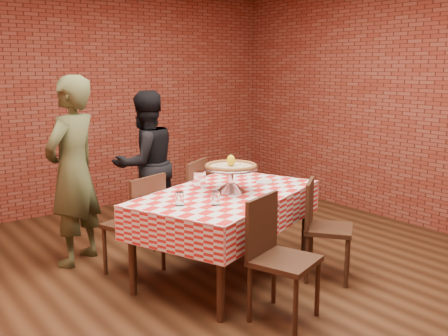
{
  "coord_description": "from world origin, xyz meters",
  "views": [
    {
      "loc": [
        -2.49,
        -3.22,
        1.83
      ],
      "look_at": [
        0.15,
        0.29,
        0.95
      ],
      "focal_mm": 40.82,
      "sensor_mm": 36.0,
      "label": 1
    }
  ],
  "objects_px": {
    "pizza_stand": "(231,179)",
    "diner_olive": "(73,171)",
    "chair_near_left": "(285,261)",
    "chair_near_right": "(329,231)",
    "water_glass_right": "(180,199)",
    "chair_far_right": "(179,204)",
    "table": "(226,234)",
    "water_glass_left": "(216,198)",
    "chair_far_left": "(133,224)",
    "diner_black": "(146,164)",
    "pizza": "(231,167)",
    "condiment_caddy": "(200,179)"
  },
  "relations": [
    {
      "from": "chair_near_left",
      "to": "chair_near_right",
      "type": "relative_size",
      "value": 1.04
    },
    {
      "from": "water_glass_left",
      "to": "diner_olive",
      "type": "bearing_deg",
      "value": 114.62
    },
    {
      "from": "water_glass_left",
      "to": "chair_far_right",
      "type": "relative_size",
      "value": 0.12
    },
    {
      "from": "water_glass_left",
      "to": "chair_far_left",
      "type": "distance_m",
      "value": 0.95
    },
    {
      "from": "water_glass_right",
      "to": "chair_near_right",
      "type": "relative_size",
      "value": 0.12
    },
    {
      "from": "pizza_stand",
      "to": "chair_far_left",
      "type": "height_order",
      "value": "pizza_stand"
    },
    {
      "from": "chair_near_right",
      "to": "table",
      "type": "bearing_deg",
      "value": 100.02
    },
    {
      "from": "pizza",
      "to": "water_glass_left",
      "type": "relative_size",
      "value": 4.23
    },
    {
      "from": "chair_far_left",
      "to": "diner_black",
      "type": "xyz_separation_m",
      "value": [
        0.62,
        0.9,
        0.34
      ]
    },
    {
      "from": "pizza_stand",
      "to": "water_glass_left",
      "type": "xyz_separation_m",
      "value": [
        -0.37,
        -0.28,
        -0.05
      ]
    },
    {
      "from": "table",
      "to": "diner_olive",
      "type": "xyz_separation_m",
      "value": [
        -0.95,
        1.09,
        0.5
      ]
    },
    {
      "from": "water_glass_right",
      "to": "chair_near_left",
      "type": "relative_size",
      "value": 0.12
    },
    {
      "from": "chair_near_left",
      "to": "chair_near_right",
      "type": "xyz_separation_m",
      "value": [
        0.82,
        0.31,
        -0.02
      ]
    },
    {
      "from": "chair_near_left",
      "to": "diner_olive",
      "type": "distance_m",
      "value": 2.19
    },
    {
      "from": "chair_near_left",
      "to": "chair_far_right",
      "type": "bearing_deg",
      "value": 64.64
    },
    {
      "from": "table",
      "to": "water_glass_right",
      "type": "relative_size",
      "value": 15.69
    },
    {
      "from": "water_glass_right",
      "to": "chair_far_right",
      "type": "distance_m",
      "value": 1.18
    },
    {
      "from": "condiment_caddy",
      "to": "chair_near_left",
      "type": "relative_size",
      "value": 0.16
    },
    {
      "from": "pizza",
      "to": "chair_far_right",
      "type": "bearing_deg",
      "value": 90.9
    },
    {
      "from": "table",
      "to": "chair_far_right",
      "type": "distance_m",
      "value": 0.83
    },
    {
      "from": "chair_near_right",
      "to": "pizza_stand",
      "type": "bearing_deg",
      "value": 98.41
    },
    {
      "from": "chair_far_left",
      "to": "chair_far_right",
      "type": "distance_m",
      "value": 0.73
    },
    {
      "from": "chair_far_left",
      "to": "diner_olive",
      "type": "height_order",
      "value": "diner_olive"
    },
    {
      "from": "water_glass_left",
      "to": "table",
      "type": "bearing_deg",
      "value": 41.26
    },
    {
      "from": "pizza",
      "to": "chair_near_left",
      "type": "xyz_separation_m",
      "value": [
        -0.21,
        -0.9,
        -0.52
      ]
    },
    {
      "from": "pizza_stand",
      "to": "chair_far_right",
      "type": "distance_m",
      "value": 0.93
    },
    {
      "from": "table",
      "to": "chair_far_right",
      "type": "xyz_separation_m",
      "value": [
        0.03,
        0.83,
        0.09
      ]
    },
    {
      "from": "table",
      "to": "chair_far_right",
      "type": "relative_size",
      "value": 1.82
    },
    {
      "from": "water_glass_left",
      "to": "diner_olive",
      "type": "xyz_separation_m",
      "value": [
        -0.63,
        1.37,
        0.07
      ]
    },
    {
      "from": "pizza_stand",
      "to": "pizza",
      "type": "distance_m",
      "value": 0.11
    },
    {
      "from": "chair_far_left",
      "to": "diner_black",
      "type": "height_order",
      "value": "diner_black"
    },
    {
      "from": "chair_far_left",
      "to": "chair_far_right",
      "type": "xyz_separation_m",
      "value": [
        0.67,
        0.3,
        0.01
      ]
    },
    {
      "from": "chair_near_right",
      "to": "chair_far_left",
      "type": "relative_size",
      "value": 0.96
    },
    {
      "from": "pizza_stand",
      "to": "chair_near_right",
      "type": "height_order",
      "value": "pizza_stand"
    },
    {
      "from": "table",
      "to": "water_glass_right",
      "type": "height_order",
      "value": "water_glass_right"
    },
    {
      "from": "chair_near_right",
      "to": "chair_near_left",
      "type": "bearing_deg",
      "value": 163.16
    },
    {
      "from": "condiment_caddy",
      "to": "water_glass_right",
      "type": "bearing_deg",
      "value": -179.33
    },
    {
      "from": "water_glass_right",
      "to": "chair_near_right",
      "type": "bearing_deg",
      "value": -21.47
    },
    {
      "from": "chair_near_right",
      "to": "chair_far_left",
      "type": "height_order",
      "value": "chair_far_left"
    },
    {
      "from": "water_glass_right",
      "to": "chair_far_right",
      "type": "bearing_deg",
      "value": 58.51
    },
    {
      "from": "pizza_stand",
      "to": "chair_near_right",
      "type": "distance_m",
      "value": 0.96
    },
    {
      "from": "pizza_stand",
      "to": "diner_olive",
      "type": "relative_size",
      "value": 0.27
    },
    {
      "from": "water_glass_right",
      "to": "chair_near_left",
      "type": "bearing_deg",
      "value": -63.39
    },
    {
      "from": "pizza_stand",
      "to": "water_glass_right",
      "type": "xyz_separation_m",
      "value": [
        -0.6,
        -0.12,
        -0.05
      ]
    },
    {
      "from": "chair_far_right",
      "to": "diner_olive",
      "type": "relative_size",
      "value": 0.52
    },
    {
      "from": "chair_far_right",
      "to": "diner_olive",
      "type": "distance_m",
      "value": 1.1
    },
    {
      "from": "water_glass_right",
      "to": "pizza",
      "type": "bearing_deg",
      "value": 11.3
    },
    {
      "from": "pizza_stand",
      "to": "chair_far_right",
      "type": "bearing_deg",
      "value": 90.9
    },
    {
      "from": "water_glass_right",
      "to": "chair_far_left",
      "type": "distance_m",
      "value": 0.76
    },
    {
      "from": "table",
      "to": "water_glass_right",
      "type": "bearing_deg",
      "value": -167.17
    }
  ]
}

